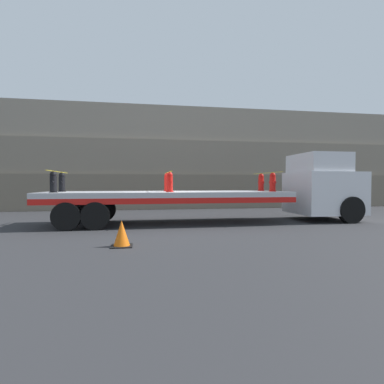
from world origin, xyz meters
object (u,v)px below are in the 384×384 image
Objects in this scene: fire_hydrant_black_near_0 at (53,182)px; fire_hydrant_black_far_0 at (62,182)px; truck_cab at (324,187)px; fire_hydrant_red_far_2 at (261,182)px; fire_hydrant_red_near_2 at (273,182)px; fire_hydrant_red_near_1 at (170,182)px; fire_hydrant_red_far_1 at (167,182)px; traffic_cone at (122,234)px; flatbed_trailer at (154,197)px.

fire_hydrant_black_near_0 is 1.14m from fire_hydrant_black_far_0.
truck_cab is 3.79× the size of fire_hydrant_red_far_2.
fire_hydrant_red_far_2 is (0.00, 1.14, 0.00)m from fire_hydrant_red_near_2.
fire_hydrant_red_near_1 is 1.14m from fire_hydrant_red_far_1.
fire_hydrant_red_near_1 and fire_hydrant_red_far_2 have the same top height.
fire_hydrant_red_far_2 is 7.32m from traffic_cone.
fire_hydrant_red_far_2 is at bearing 8.04° from fire_hydrant_black_near_0.
truck_cab is at bearing -3.05° from fire_hydrant_black_far_0.
truck_cab reaches higher than flatbed_trailer.
fire_hydrant_red_far_2 is at bearing 7.09° from flatbed_trailer.
fire_hydrant_red_near_1 is at bearing 66.31° from traffic_cone.
flatbed_trailer is at bearing -172.91° from fire_hydrant_red_far_2.
fire_hydrant_black_near_0 is 4.03m from fire_hydrant_red_near_1.
flatbed_trailer is at bearing 172.91° from fire_hydrant_red_near_2.
truck_cab is at bearing 12.32° from fire_hydrant_red_near_2.
truck_cab is 3.79× the size of fire_hydrant_red_near_1.
truck_cab is at bearing -4.90° from fire_hydrant_red_far_1.
truck_cab is at bearing 4.90° from fire_hydrant_red_near_1.
fire_hydrant_black_near_0 is at bearing -90.00° from fire_hydrant_black_far_0.
fire_hydrant_black_far_0 is at bearing 171.96° from fire_hydrant_red_near_2.
fire_hydrant_red_near_2 is (-2.61, -0.57, 0.19)m from truck_cab.
fire_hydrant_black_far_0 is 8.14m from fire_hydrant_red_near_2.
fire_hydrant_red_near_1 is 1.00× the size of fire_hydrant_red_near_2.
fire_hydrant_black_far_0 and fire_hydrant_red_near_2 have the same top height.
traffic_cone is (2.51, -4.60, -1.28)m from fire_hydrant_black_far_0.
flatbed_trailer is 12.58× the size of fire_hydrant_red_far_1.
fire_hydrant_red_near_1 is at bearing -46.36° from flatbed_trailer.
flatbed_trailer is at bearing -9.26° from fire_hydrant_black_far_0.
truck_cab reaches higher than fire_hydrant_red_near_2.
fire_hydrant_black_near_0 is (-3.49, -0.57, 0.58)m from flatbed_trailer.
fire_hydrant_black_near_0 is at bearing 180.00° from fire_hydrant_red_near_2.
fire_hydrant_black_far_0 and fire_hydrant_red_far_1 have the same top height.
fire_hydrant_red_near_2 is (4.03, 0.00, 0.00)m from fire_hydrant_red_near_1.
fire_hydrant_red_near_1 is (-6.64, -0.57, 0.19)m from truck_cab.
flatbed_trailer is 14.33× the size of traffic_cone.
traffic_cone is at bearing -140.36° from fire_hydrant_red_far_2.
fire_hydrant_red_far_2 is at bearing 167.68° from truck_cab.
fire_hydrant_black_near_0 is at bearing 180.00° from fire_hydrant_red_near_1.
fire_hydrant_black_far_0 is (-10.67, 0.57, 0.19)m from truck_cab.
fire_hydrant_black_far_0 is 5.39m from traffic_cone.
fire_hydrant_black_far_0 is 1.00× the size of fire_hydrant_red_near_2.
fire_hydrant_black_near_0 is 1.14× the size of traffic_cone.
fire_hydrant_red_near_2 is (4.57, -0.57, 0.58)m from flatbed_trailer.
truck_cab is 10.69m from fire_hydrant_black_far_0.
fire_hydrant_red_near_1 is 1.00× the size of fire_hydrant_red_far_1.
flatbed_trailer is 3.58m from fire_hydrant_black_near_0.
flatbed_trailer is 12.58× the size of fire_hydrant_red_near_1.
fire_hydrant_red_near_1 is (4.03, -1.14, 0.00)m from fire_hydrant_black_far_0.
truck_cab reaches higher than traffic_cone.
truck_cab is 2.67m from fire_hydrant_red_far_2.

